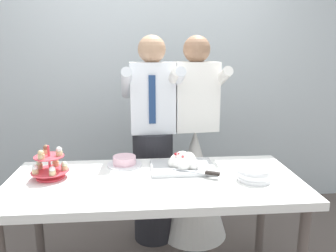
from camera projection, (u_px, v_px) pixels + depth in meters
The scene contains 8 objects.
rear_wall at pixel (147, 60), 3.25m from camera, with size 5.20×0.10×2.90m, color silver.
dessert_table at pixel (155, 190), 2.08m from camera, with size 1.80×0.80×0.78m.
cupcake_stand at pixel (50, 166), 2.07m from camera, with size 0.23×0.23×0.21m.
main_cake_tray at pixel (183, 163), 2.23m from camera, with size 0.42×0.37×0.12m.
plate_stack at pixel (254, 174), 2.05m from camera, with size 0.21×0.21×0.08m.
round_cake at pixel (124, 161), 2.30m from camera, with size 0.24×0.24×0.07m.
person_groom at pixel (153, 153), 2.68m from camera, with size 0.48×0.51×1.66m.
person_bride at pixel (194, 169), 2.78m from camera, with size 0.56×0.56×1.66m.
Camera 1 is at (-0.09, -1.94, 1.56)m, focal length 35.90 mm.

